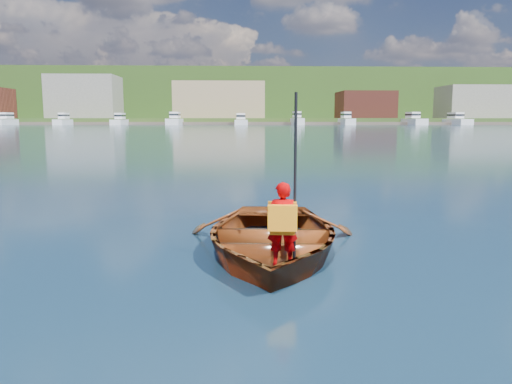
{
  "coord_description": "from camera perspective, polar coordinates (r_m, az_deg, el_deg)",
  "views": [
    {
      "loc": [
        0.34,
        -7.21,
        1.83
      ],
      "look_at": [
        0.61,
        -0.55,
        0.85
      ],
      "focal_mm": 35.0,
      "sensor_mm": 36.0,
      "label": 1
    }
  ],
  "objects": [
    {
      "name": "ground",
      "position": [
        7.45,
        -4.92,
        -5.91
      ],
      "size": [
        600.0,
        600.0,
        0.0
      ],
      "color": "#142347",
      "rests_on": "ground"
    },
    {
      "name": "rowboat",
      "position": [
        6.86,
        1.68,
        -5.1
      ],
      "size": [
        2.97,
        3.94,
        0.77
      ],
      "color": "brown",
      "rests_on": "ground"
    },
    {
      "name": "child_paddler",
      "position": [
        5.9,
        3.06,
        -3.44
      ],
      "size": [
        0.39,
        0.36,
        2.04
      ],
      "color": "#B50002",
      "rests_on": "ground"
    },
    {
      "name": "shoreline",
      "position": [
        243.97,
        -2.48,
        10.37
      ],
      "size": [
        400.0,
        140.0,
        22.0
      ],
      "color": "#3C5E2B",
      "rests_on": "ground"
    },
    {
      "name": "dock",
      "position": [
        155.26,
        -0.92,
        7.85
      ],
      "size": [
        159.97,
        13.09,
        0.8
      ],
      "color": "brown",
      "rests_on": "ground"
    },
    {
      "name": "waterfront_buildings",
      "position": [
        172.5,
        -5.13,
        10.31
      ],
      "size": [
        202.0,
        16.0,
        14.0
      ],
      "color": "maroon",
      "rests_on": "ground"
    },
    {
      "name": "marina_yachts",
      "position": [
        150.7,
        0.22,
        8.2
      ],
      "size": [
        138.36,
        13.65,
        4.23
      ],
      "color": "white",
      "rests_on": "ground"
    },
    {
      "name": "hillside_trees",
      "position": [
        235.33,
        -4.24,
        11.8
      ],
      "size": [
        270.25,
        86.01,
        27.05
      ],
      "color": "#382314",
      "rests_on": "ground"
    }
  ]
}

